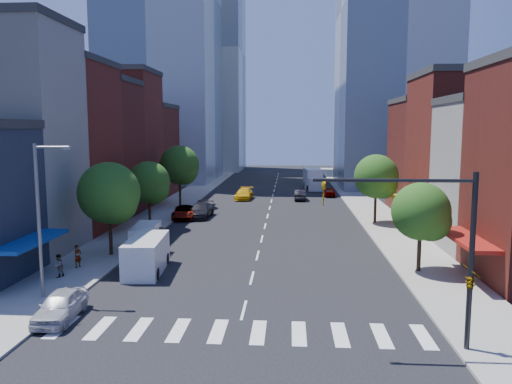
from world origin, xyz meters
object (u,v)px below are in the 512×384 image
at_px(traffic_car_oncoming, 300,195).
at_px(pedestrian_far, 58,266).
at_px(parked_car_third, 184,212).
at_px(pedestrian_near, 78,256).
at_px(parked_car_rear, 201,210).
at_px(box_truck, 313,180).
at_px(traffic_car_far, 330,192).
at_px(taxi, 244,194).
at_px(cargo_van_far, 146,237).
at_px(parked_car_front, 60,306).
at_px(cargo_van_near, 146,255).
at_px(parked_car_second, 148,238).

xyz_separation_m(traffic_car_oncoming, pedestrian_far, (-16.81, -38.48, 0.20)).
distance_m(parked_car_third, pedestrian_near, 20.79).
xyz_separation_m(parked_car_third, traffic_car_oncoming, (13.19, 15.61, -0.01)).
relative_size(parked_car_rear, pedestrian_near, 3.42).
bearing_deg(pedestrian_far, pedestrian_near, -167.19).
bearing_deg(pedestrian_near, box_truck, 4.00).
distance_m(traffic_car_far, pedestrian_far, 47.48).
bearing_deg(taxi, pedestrian_far, -99.02).
relative_size(cargo_van_far, pedestrian_near, 3.01).
xyz_separation_m(parked_car_front, parked_car_rear, (2.00, 30.60, 0.05)).
relative_size(traffic_car_far, pedestrian_near, 2.36).
bearing_deg(traffic_car_far, cargo_van_near, 72.69).
xyz_separation_m(parked_car_third, parked_car_rear, (1.74, 0.83, 0.08)).
xyz_separation_m(cargo_van_far, taxi, (5.55, 29.90, -0.22)).
relative_size(parked_car_third, taxi, 0.98).
distance_m(cargo_van_far, pedestrian_near, 7.07).
height_order(parked_car_second, pedestrian_far, pedestrian_far).
distance_m(parked_car_third, pedestrian_far, 23.16).
xyz_separation_m(parked_car_third, cargo_van_far, (-0.24, -14.15, 0.27)).
bearing_deg(pedestrian_near, traffic_car_far, -2.62).
relative_size(traffic_car_oncoming, traffic_car_far, 1.15).
bearing_deg(cargo_van_far, parked_car_second, 85.37).
xyz_separation_m(pedestrian_near, pedestrian_far, (-0.32, -2.35, -0.04)).
bearing_deg(cargo_van_near, traffic_car_oncoming, 68.35).
bearing_deg(taxi, parked_car_second, -96.82).
height_order(parked_car_front, parked_car_second, parked_car_second).
bearing_deg(parked_car_rear, parked_car_front, -91.11).
xyz_separation_m(parked_car_front, taxi, (5.56, 45.52, 0.02)).
relative_size(parked_car_third, traffic_car_far, 1.37).
bearing_deg(traffic_car_oncoming, parked_car_third, 48.96).
bearing_deg(parked_car_second, cargo_van_near, -70.18).
bearing_deg(box_truck, cargo_van_far, -114.68).
distance_m(parked_car_second, pedestrian_near, 7.79).
relative_size(traffic_car_far, box_truck, 0.45).
bearing_deg(traffic_car_far, parked_car_rear, 53.70).
relative_size(parked_car_third, box_truck, 0.61).
distance_m(traffic_car_oncoming, box_truck, 13.22).
relative_size(parked_car_second, traffic_car_oncoming, 1.08).
bearing_deg(taxi, parked_car_third, -104.62).
distance_m(parked_car_second, traffic_car_oncoming, 31.93).
relative_size(cargo_van_near, pedestrian_far, 3.81).
distance_m(parked_car_rear, cargo_van_far, 15.12).
bearing_deg(parked_car_third, parked_car_front, -96.83).
bearing_deg(pedestrian_near, cargo_van_far, -0.54).
height_order(parked_car_third, box_truck, box_truck).
height_order(parked_car_front, cargo_van_far, cargo_van_far).
xyz_separation_m(cargo_van_near, taxi, (3.55, 36.66, -0.43)).
xyz_separation_m(parked_car_front, pedestrian_near, (-3.05, 9.24, 0.21)).
xyz_separation_m(parked_car_third, box_truck, (15.65, 28.56, 0.87)).
height_order(parked_car_rear, pedestrian_near, pedestrian_near).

